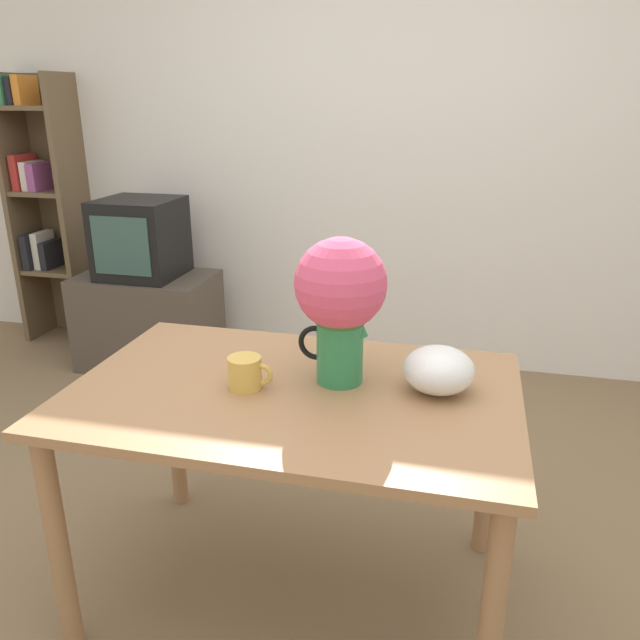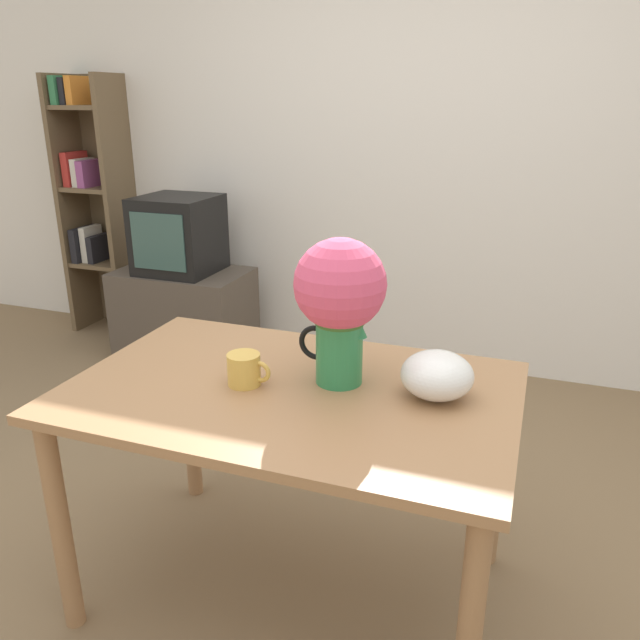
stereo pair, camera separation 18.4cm
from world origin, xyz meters
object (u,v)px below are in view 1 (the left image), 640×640
(flower_vase, at_px, (340,297))
(white_bowl, at_px, (439,370))
(tv_set, at_px, (141,238))
(coffee_mug, at_px, (246,373))

(flower_vase, height_order, white_bowl, flower_vase)
(white_bowl, distance_m, tv_set, 2.35)
(coffee_mug, distance_m, white_bowl, 0.56)
(coffee_mug, bearing_deg, flower_vase, 23.85)
(white_bowl, bearing_deg, tv_set, 139.77)
(flower_vase, relative_size, tv_set, 0.98)
(flower_vase, bearing_deg, white_bowl, -0.08)
(flower_vase, height_order, coffee_mug, flower_vase)
(coffee_mug, height_order, tv_set, tv_set)
(coffee_mug, xyz_separation_m, tv_set, (-1.25, 1.63, -0.01))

